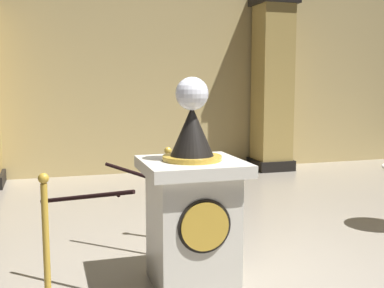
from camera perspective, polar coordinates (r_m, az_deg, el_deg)
The scene contains 7 objects.
ground_plane at distance 4.36m, azimuth 5.45°, elevation -16.03°, with size 12.59×12.59×0.00m, color #9E9384.
back_wall at distance 9.17m, azimuth -7.29°, elevation 7.36°, with size 12.59×0.16×3.45m, color tan.
pedestal_clock at distance 4.13m, azimuth 0.02°, elevation -7.34°, with size 0.83×0.83×1.77m.
stanchion_near at distance 5.34m, azimuth -2.79°, elevation -7.47°, with size 0.24×0.24×1.03m.
stanchion_far at distance 3.87m, azimuth -16.67°, elevation -13.41°, with size 0.24×0.24×1.07m.
velvet_rope at distance 4.46m, azimuth -8.66°, elevation -4.88°, with size 1.36×1.37×0.22m.
column_right at distance 9.56m, azimuth 9.42°, elevation 6.83°, with size 0.75×0.75×3.32m.
Camera 1 is at (-1.54, -3.69, 1.74)m, focal length 45.41 mm.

